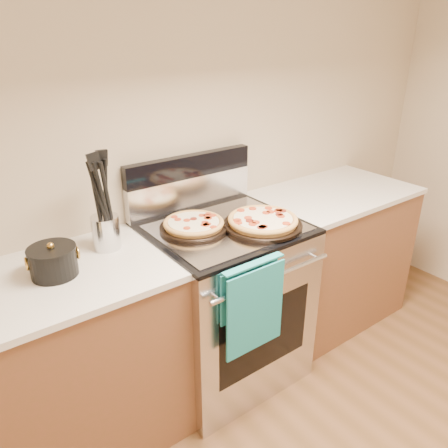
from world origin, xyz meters
TOP-DOWN VIEW (x-y plane):
  - wall_back at (0.00, 2.00)m, footprint 4.00×0.00m
  - range_body at (0.00, 1.65)m, footprint 0.76×0.68m
  - oven_window at (0.00, 1.31)m, footprint 0.56×0.01m
  - cooktop at (0.00, 1.65)m, footprint 0.76×0.68m
  - backsplash_lower at (0.00, 1.96)m, footprint 0.76×0.06m
  - backsplash_upper at (0.00, 1.96)m, footprint 0.76×0.06m
  - oven_handle at (0.00, 1.27)m, footprint 0.70×0.03m
  - dish_towel at (-0.12, 1.27)m, footprint 0.32×0.05m
  - foil_sheet at (0.00, 1.62)m, footprint 0.70×0.55m
  - cabinet_left at (-0.88, 1.68)m, footprint 1.00×0.62m
  - countertop_left at (-0.88, 1.68)m, footprint 1.02×0.64m
  - cabinet_right at (0.88, 1.68)m, footprint 1.00×0.62m
  - countertop_right at (0.88, 1.68)m, footprint 1.02×0.64m
  - pepperoni_pizza_back at (-0.15, 1.70)m, footprint 0.44×0.44m
  - pepperoni_pizza_front at (0.14, 1.52)m, footprint 0.49×0.49m
  - utensil_crock at (-0.56, 1.80)m, footprint 0.13×0.13m
  - saucepan at (-0.83, 1.69)m, footprint 0.21×0.21m

SIDE VIEW (x-z plane):
  - cabinet_left at x=-0.88m, z-range 0.00..0.88m
  - cabinet_right at x=0.88m, z-range 0.00..0.88m
  - range_body at x=0.00m, z-range 0.00..0.90m
  - oven_window at x=0.00m, z-range 0.25..0.65m
  - dish_towel at x=-0.12m, z-range 0.49..0.91m
  - oven_handle at x=0.00m, z-range 0.79..0.81m
  - countertop_left at x=-0.88m, z-range 0.88..0.91m
  - countertop_right at x=0.88m, z-range 0.88..0.91m
  - cooktop at x=0.00m, z-range 0.90..0.92m
  - foil_sheet at x=0.00m, z-range 0.92..0.93m
  - pepperoni_pizza_back at x=-0.15m, z-range 0.93..0.97m
  - pepperoni_pizza_front at x=0.14m, z-range 0.93..0.98m
  - saucepan at x=-0.83m, z-range 0.91..1.02m
  - utensil_crock at x=-0.56m, z-range 0.91..1.07m
  - backsplash_lower at x=0.00m, z-range 0.92..1.10m
  - backsplash_upper at x=0.00m, z-range 1.10..1.22m
  - wall_back at x=0.00m, z-range -0.65..3.35m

